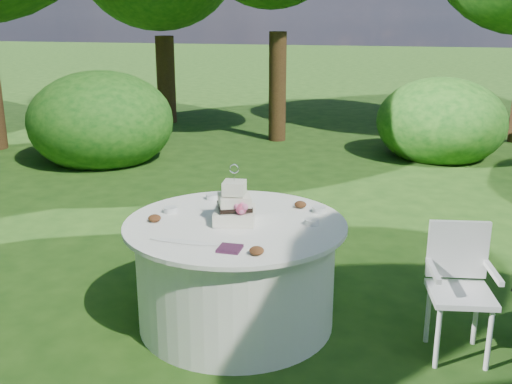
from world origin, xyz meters
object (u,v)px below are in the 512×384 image
Objects in this scene: napkins at (230,249)px; chair at (459,279)px; table at (236,272)px; cake at (235,207)px.

chair reaches higher than napkins.
napkins is 0.16× the size of chair.
table is 1.78× the size of chair.
cake is 1.56m from chair.
napkins is 0.09× the size of table.
table is at bearing 102.66° from napkins.
table is at bearing 81.25° from cake.
chair is at bearing -0.08° from cake.
cake reaches higher than chair.
chair is at bearing 19.45° from napkins.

